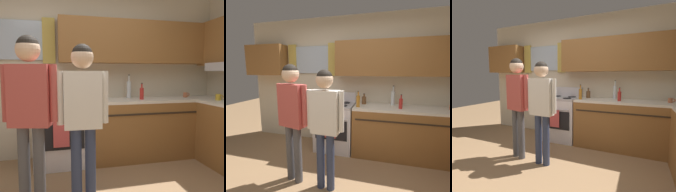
% 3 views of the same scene
% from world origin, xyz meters
% --- Properties ---
extents(back_wall_unit, '(4.60, 0.42, 2.60)m').
position_xyz_m(back_wall_unit, '(0.10, 1.82, 1.47)').
color(back_wall_unit, beige).
rests_on(back_wall_unit, ground).
extents(kitchen_counter_run, '(2.20, 1.78, 0.90)m').
position_xyz_m(kitchen_counter_run, '(1.47, 1.23, 0.45)').
color(kitchen_counter_run, brown).
rests_on(kitchen_counter_run, ground).
extents(stove_oven, '(0.71, 0.67, 1.10)m').
position_xyz_m(stove_oven, '(-0.27, 1.54, 0.47)').
color(stove_oven, silver).
rests_on(stove_oven, ground).
extents(bottle_sauce_red, '(0.06, 0.06, 0.25)m').
position_xyz_m(bottle_sauce_red, '(0.90, 1.44, 0.99)').
color(bottle_sauce_red, red).
rests_on(bottle_sauce_red, kitchen_counter_run).
extents(bottle_tall_clear, '(0.07, 0.07, 0.37)m').
position_xyz_m(bottle_tall_clear, '(0.79, 1.71, 1.04)').
color(bottle_tall_clear, silver).
rests_on(bottle_tall_clear, kitchen_counter_run).
extents(bottle_squat_brown, '(0.08, 0.08, 0.21)m').
position_xyz_m(bottle_squat_brown, '(0.26, 1.68, 0.98)').
color(bottle_squat_brown, brown).
rests_on(bottle_squat_brown, kitchen_counter_run).
extents(bottle_oil_amber, '(0.06, 0.06, 0.29)m').
position_xyz_m(bottle_oil_amber, '(0.19, 1.39, 1.01)').
color(bottle_oil_amber, '#B27223').
rests_on(bottle_oil_amber, kitchen_counter_run).
extents(mug_mustard_yellow, '(0.12, 0.08, 0.09)m').
position_xyz_m(mug_mustard_yellow, '(1.93, 1.07, 0.95)').
color(mug_mustard_yellow, gold).
rests_on(mug_mustard_yellow, kitchen_counter_run).
extents(cup_terracotta, '(0.11, 0.07, 0.08)m').
position_xyz_m(cup_terracotta, '(1.71, 1.58, 0.94)').
color(cup_terracotta, '#B76642').
rests_on(cup_terracotta, kitchen_counter_run).
extents(adult_left, '(0.49, 0.24, 1.62)m').
position_xyz_m(adult_left, '(-0.57, 0.46, 1.02)').
color(adult_left, '#4C4C51').
rests_on(adult_left, ground).
extents(adult_in_plaid, '(0.49, 0.21, 1.56)m').
position_xyz_m(adult_in_plaid, '(-0.09, 0.42, 0.98)').
color(adult_in_plaid, '#2D3856').
rests_on(adult_in_plaid, ground).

